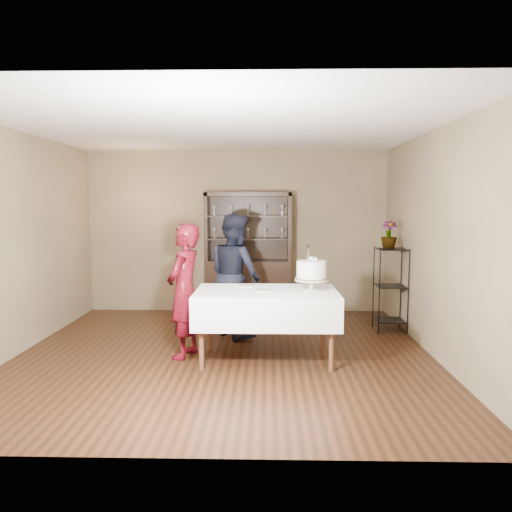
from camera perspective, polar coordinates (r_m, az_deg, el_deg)
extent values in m
plane|color=black|center=(6.19, -3.62, -11.12)|extent=(5.00, 5.00, 0.00)
plane|color=silver|center=(5.98, -3.79, 14.44)|extent=(5.00, 5.00, 0.00)
cube|color=brown|center=(8.42, -2.19, 2.79)|extent=(5.00, 0.02, 2.70)
cube|color=brown|center=(6.64, -25.73, 1.34)|extent=(0.02, 5.00, 2.70)
cube|color=brown|center=(6.23, 19.86, 1.31)|extent=(0.02, 5.00, 2.70)
cube|color=black|center=(8.25, -0.89, -3.56)|extent=(1.40, 0.48, 0.90)
cube|color=black|center=(8.37, -0.84, 3.46)|extent=(1.40, 0.03, 1.10)
cube|color=black|center=(8.14, -0.90, 7.05)|extent=(1.40, 0.48, 0.06)
cube|color=black|center=(8.16, -0.90, 1.98)|extent=(1.28, 0.42, 0.02)
cube|color=black|center=(8.14, -0.90, 4.58)|extent=(1.28, 0.42, 0.02)
cylinder|color=black|center=(7.17, 13.93, -3.99)|extent=(0.02, 0.02, 1.20)
cylinder|color=black|center=(7.27, 17.01, -3.94)|extent=(0.02, 0.02, 1.20)
cylinder|color=black|center=(7.55, 13.27, -3.46)|extent=(0.02, 0.02, 1.20)
cylinder|color=black|center=(7.65, 16.21, -3.43)|extent=(0.02, 0.02, 1.20)
cube|color=black|center=(7.49, 15.01, -7.09)|extent=(0.40, 0.40, 0.02)
cube|color=black|center=(7.40, 15.12, -3.32)|extent=(0.40, 0.40, 0.01)
cube|color=black|center=(7.33, 15.23, 0.77)|extent=(0.40, 0.40, 0.02)
cube|color=white|center=(5.82, 1.19, -5.80)|extent=(1.64, 1.01, 0.38)
cylinder|color=#512E1E|center=(5.53, -6.27, -9.03)|extent=(0.06, 0.06, 0.78)
cylinder|color=#512E1E|center=(5.54, 8.64, -9.06)|extent=(0.06, 0.06, 0.78)
cylinder|color=#512E1E|center=(6.29, -5.34, -7.18)|extent=(0.06, 0.06, 0.78)
cylinder|color=#512E1E|center=(6.29, 7.71, -7.20)|extent=(0.06, 0.06, 0.78)
imported|color=#35040A|center=(5.96, -8.19, -3.96)|extent=(0.52, 0.66, 1.59)
imported|color=black|center=(6.87, -2.40, -2.17)|extent=(0.99, 1.04, 1.69)
cylinder|color=beige|center=(5.87, 6.34, -3.79)|extent=(0.22, 0.22, 0.01)
cylinder|color=beige|center=(5.86, 6.35, -3.33)|extent=(0.05, 0.05, 0.11)
cylinder|color=beige|center=(5.85, 6.36, -2.73)|extent=(0.39, 0.39, 0.02)
cylinder|color=#4A6731|center=(5.85, 6.36, -2.56)|extent=(0.38, 0.38, 0.02)
cylinder|color=white|center=(5.84, 6.37, -1.61)|extent=(0.38, 0.38, 0.22)
sphere|color=#566BB9|center=(5.82, 6.70, -0.43)|extent=(0.03, 0.03, 0.03)
cube|color=silver|center=(5.79, 5.98, 0.16)|extent=(0.02, 0.02, 0.15)
cube|color=black|center=(5.78, 5.99, 1.06)|extent=(0.03, 0.02, 0.05)
cylinder|color=beige|center=(5.75, 0.96, -3.95)|extent=(0.23, 0.23, 0.01)
cylinder|color=beige|center=(6.06, -1.12, -3.43)|extent=(0.25, 0.25, 0.01)
imported|color=#4A6731|center=(7.36, 14.96, 2.39)|extent=(0.23, 0.23, 0.39)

